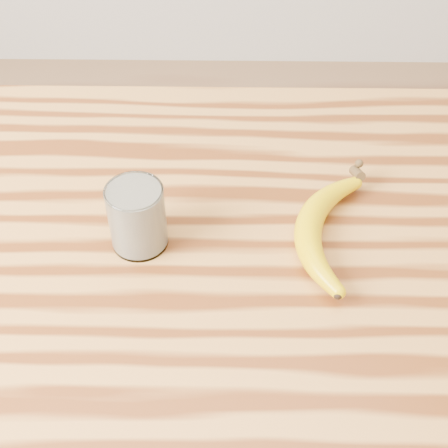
{
  "coord_description": "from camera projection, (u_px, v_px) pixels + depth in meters",
  "views": [
    {
      "loc": [
        0.17,
        -0.6,
        1.56
      ],
      "look_at": [
        0.16,
        0.01,
        0.93
      ],
      "focal_mm": 50.0,
      "sensor_mm": 36.0,
      "label": 1
    }
  ],
  "objects": [
    {
      "name": "banana",
      "position": [
        308.0,
        226.0,
        0.89
      ],
      "size": [
        0.19,
        0.34,
        0.04
      ],
      "primitive_type": null,
      "rotation": [
        0.0,
        0.0,
        -0.23
      ],
      "color": "#DBB200",
      "rests_on": "table"
    },
    {
      "name": "table",
      "position": [
        123.0,
        298.0,
        0.98
      ],
      "size": [
        1.2,
        0.8,
        0.9
      ],
      "color": "#B87A36",
      "rests_on": "ground"
    },
    {
      "name": "smoothie_glass",
      "position": [
        137.0,
        217.0,
        0.86
      ],
      "size": [
        0.08,
        0.08,
        0.1
      ],
      "color": "white",
      "rests_on": "table"
    }
  ]
}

